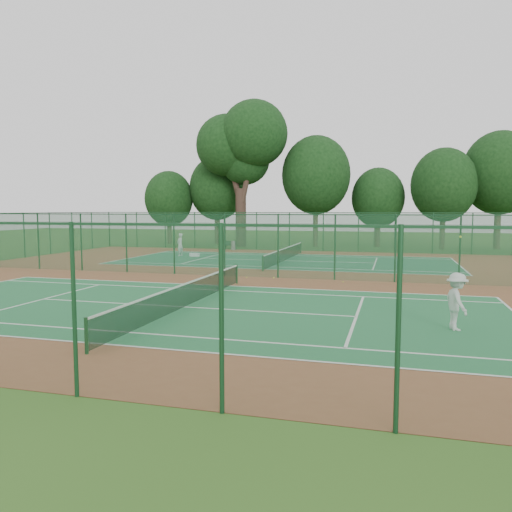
{
  "coord_description": "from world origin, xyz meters",
  "views": [
    {
      "loc": [
        7.58,
        -26.38,
        3.74
      ],
      "look_at": [
        1.5,
        -4.37,
        1.6
      ],
      "focal_mm": 35.0,
      "sensor_mm": 36.0,
      "label": 1
    }
  ],
  "objects_px": {
    "player_near": "(457,302)",
    "bench": "(230,245)",
    "player_far": "(180,245)",
    "trash_bin": "(233,245)",
    "kit_bag": "(195,255)",
    "big_tree": "(242,144)"
  },
  "relations": [
    {
      "from": "trash_bin",
      "to": "kit_bag",
      "type": "relative_size",
      "value": 1.04
    },
    {
      "from": "player_near",
      "to": "kit_bag",
      "type": "distance_m",
      "value": 26.61
    },
    {
      "from": "trash_bin",
      "to": "big_tree",
      "type": "height_order",
      "value": "big_tree"
    },
    {
      "from": "player_far",
      "to": "bench",
      "type": "distance_m",
      "value": 7.34
    },
    {
      "from": "player_far",
      "to": "trash_bin",
      "type": "relative_size",
      "value": 2.21
    },
    {
      "from": "player_near",
      "to": "trash_bin",
      "type": "height_order",
      "value": "player_near"
    },
    {
      "from": "player_far",
      "to": "big_tree",
      "type": "distance_m",
      "value": 14.89
    },
    {
      "from": "kit_bag",
      "to": "big_tree",
      "type": "relative_size",
      "value": 0.05
    },
    {
      "from": "bench",
      "to": "big_tree",
      "type": "bearing_deg",
      "value": 97.87
    },
    {
      "from": "big_tree",
      "to": "player_far",
      "type": "bearing_deg",
      "value": -98.51
    },
    {
      "from": "bench",
      "to": "big_tree",
      "type": "distance_m",
      "value": 10.74
    },
    {
      "from": "trash_bin",
      "to": "big_tree",
      "type": "relative_size",
      "value": 0.06
    },
    {
      "from": "bench",
      "to": "kit_bag",
      "type": "distance_m",
      "value": 7.33
    },
    {
      "from": "kit_bag",
      "to": "big_tree",
      "type": "height_order",
      "value": "big_tree"
    },
    {
      "from": "trash_bin",
      "to": "kit_bag",
      "type": "xyz_separation_m",
      "value": [
        -0.9,
        -7.16,
        -0.26
      ]
    },
    {
      "from": "kit_bag",
      "to": "big_tree",
      "type": "xyz_separation_m",
      "value": [
        0.39,
        11.7,
        10.07
      ]
    },
    {
      "from": "trash_bin",
      "to": "big_tree",
      "type": "distance_m",
      "value": 10.82
    },
    {
      "from": "player_far",
      "to": "big_tree",
      "type": "relative_size",
      "value": 0.12
    },
    {
      "from": "player_far",
      "to": "trash_bin",
      "type": "height_order",
      "value": "player_far"
    },
    {
      "from": "trash_bin",
      "to": "player_far",
      "type": "bearing_deg",
      "value": -107.79
    },
    {
      "from": "player_near",
      "to": "bench",
      "type": "relative_size",
      "value": 1.32
    },
    {
      "from": "player_near",
      "to": "bench",
      "type": "xyz_separation_m",
      "value": [
        -16.61,
        27.68,
        -0.48
      ]
    }
  ]
}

